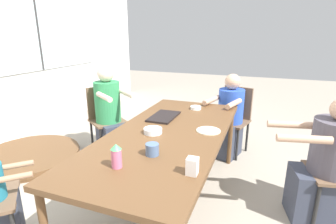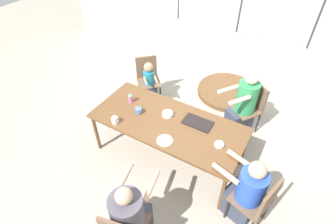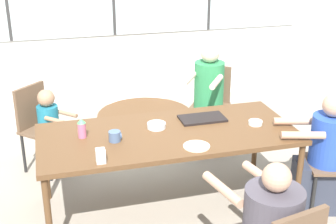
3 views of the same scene
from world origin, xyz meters
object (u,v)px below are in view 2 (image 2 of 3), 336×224
chair_for_woman_green_shirt (259,201)px  milk_carton_small (115,120)px  person_man_teal_shirt (243,106)px  sippy_cup (130,98)px  person_woman_green_shirt (245,193)px  coffee_mug (139,111)px  chair_for_toddler (148,76)px  chair_for_man_teal_shirt (251,104)px  folded_table_stack (228,91)px  person_toddler (150,86)px  bowl_cereal (219,144)px  person_man_blue_shirt (131,218)px  bowl_white_shallow (168,114)px

chair_for_woman_green_shirt → milk_carton_small: bearing=105.3°
person_man_teal_shirt → milk_carton_small: person_man_teal_shirt is taller
chair_for_woman_green_shirt → sippy_cup: 2.19m
person_woman_green_shirt → sippy_cup: bearing=93.0°
coffee_mug → milk_carton_small: (-0.16, -0.33, 0.01)m
person_man_teal_shirt → chair_for_woman_green_shirt: bearing=149.1°
chair_for_toddler → person_woman_green_shirt: person_woman_green_shirt is taller
milk_carton_small → coffee_mug: bearing=64.6°
chair_for_woman_green_shirt → chair_for_toddler: 2.85m
milk_carton_small → sippy_cup: bearing=100.4°
person_man_teal_shirt → person_woman_green_shirt: bearing=144.3°
chair_for_man_teal_shirt → folded_table_stack: bearing=-16.6°
chair_for_toddler → folded_table_stack: (1.28, 0.92, -0.47)m
person_toddler → coffee_mug: size_ratio=8.59×
chair_for_woman_green_shirt → bowl_cereal: chair_for_woman_green_shirt is taller
person_man_blue_shirt → person_man_teal_shirt: bearing=66.5°
person_man_blue_shirt → milk_carton_small: 1.29m
person_man_blue_shirt → chair_for_toddler: bearing=107.4°
sippy_cup → bowl_cereal: bearing=-5.1°
chair_for_man_teal_shirt → chair_for_toddler: bearing=39.8°
person_man_blue_shirt → bowl_white_shallow: size_ratio=6.83×
chair_for_man_teal_shirt → sippy_cup: size_ratio=5.36×
chair_for_man_teal_shirt → bowl_cereal: chair_for_man_teal_shirt is taller
person_man_blue_shirt → person_man_teal_shirt: (0.47, 2.35, 0.06)m
chair_for_woman_green_shirt → person_man_blue_shirt: person_man_blue_shirt is taller
sippy_cup → chair_for_woman_green_shirt: bearing=-13.0°
coffee_mug → person_man_blue_shirt: bearing=-59.3°
chair_for_man_teal_shirt → person_woman_green_shirt: (0.42, -1.57, -0.04)m
person_man_teal_shirt → sippy_cup: size_ratio=7.23×
person_man_teal_shirt → person_toddler: person_man_teal_shirt is taller
chair_for_toddler → person_man_teal_shirt: size_ratio=0.74×
person_toddler → bowl_white_shallow: size_ratio=5.52×
chair_for_toddler → bowl_white_shallow: chair_for_toddler is taller
chair_for_toddler → person_toddler: 0.19m
chair_for_woman_green_shirt → coffee_mug: 1.92m
sippy_cup → folded_table_stack: sippy_cup is taller
chair_for_toddler → bowl_cereal: bearing=104.0°
person_man_teal_shirt → bowl_cereal: bearing=125.8°
chair_for_man_teal_shirt → coffee_mug: bearing=79.1°
person_man_teal_shirt → folded_table_stack: (-0.51, 0.89, -0.48)m
chair_for_woman_green_shirt → person_toddler: (-2.35, 1.33, -0.11)m
milk_carton_small → folded_table_stack: bearing=70.3°
bowl_cereal → folded_table_stack: 2.19m
bowl_white_shallow → chair_for_woman_green_shirt: bearing=-19.0°
person_woman_green_shirt → person_toddler: person_woman_green_shirt is taller
sippy_cup → folded_table_stack: (0.93, 1.88, -0.76)m
chair_for_man_teal_shirt → person_toddler: chair_for_man_teal_shirt is taller
chair_for_woman_green_shirt → folded_table_stack: (-1.19, 2.37, -0.47)m
chair_for_woman_green_shirt → bowl_white_shallow: bearing=86.9°
person_man_blue_shirt → folded_table_stack: (-0.04, 3.24, -0.42)m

